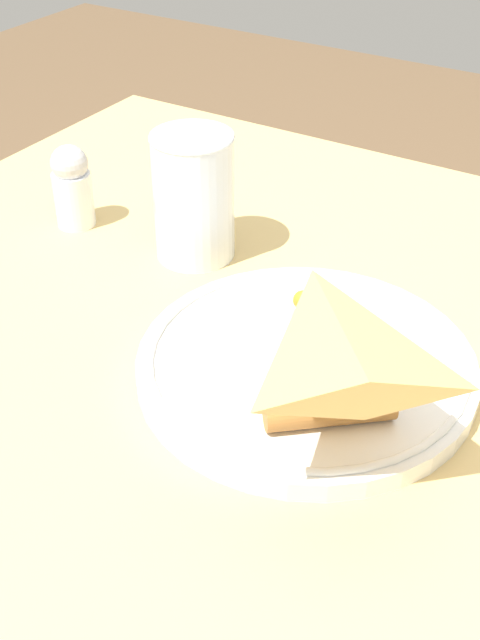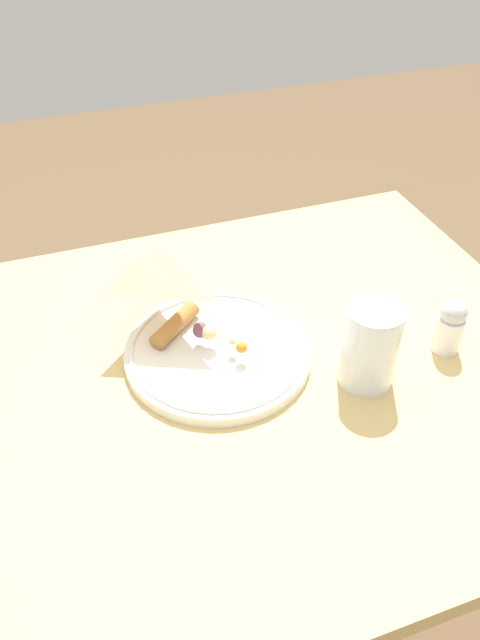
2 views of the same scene
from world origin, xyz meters
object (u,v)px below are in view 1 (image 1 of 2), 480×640
Objects in this scene: plate_pizza at (307,362)px; milk_glass at (194,202)px; dining_table at (400,491)px; salt_shaker at (72,186)px.

plate_pizza is 2.17× the size of milk_glass.
dining_table is at bearing -15.67° from milk_glass.
plate_pizza is 3.08× the size of salt_shaker.
dining_table is 0.42m from salt_shaker.
milk_glass reaches higher than plate_pizza.
salt_shaker reaches higher than dining_table.
plate_pizza is (-0.08, -0.04, 0.13)m from dining_table.
milk_glass is at bearing 148.47° from plate_pizza.
plate_pizza is at bearing -31.53° from milk_glass.
salt_shaker reaches higher than plate_pizza.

